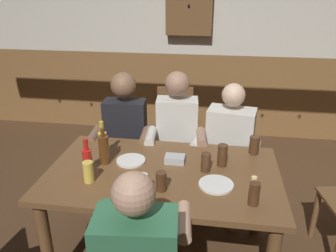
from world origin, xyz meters
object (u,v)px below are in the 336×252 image
object	(u,v)px
dining_table	(163,185)
bottle_2	(87,160)
condiment_caddy	(175,159)
bottle_0	(103,143)
pint_glass_6	(143,184)
pint_glass_1	(88,172)
pint_glass_5	(222,155)
table_candle	(254,182)
bottle_1	(104,149)
person_0	(124,134)
chair_empty_far_end	(174,125)
person_1	(177,137)
person_2	(228,144)
pint_glass_2	(254,194)
wall_dart_cabinet	(189,5)
pint_glass_3	(254,145)
plate_0	(216,185)
plate_1	(131,161)
pint_glass_4	(161,181)

from	to	relation	value
dining_table	bottle_2	world-z (taller)	bottle_2
condiment_caddy	bottle_2	world-z (taller)	bottle_2
bottle_0	pint_glass_6	size ratio (longest dim) A/B	2.06
pint_glass_1	pint_glass_5	distance (m)	0.91
table_candle	bottle_1	world-z (taller)	bottle_1
table_candle	pint_glass_6	size ratio (longest dim) A/B	0.59
person_0	chair_empty_far_end	world-z (taller)	person_0
person_1	bottle_2	size ratio (longest dim) A/B	5.01
person_2	bottle_2	bearing A→B (deg)	49.64
bottle_1	pint_glass_6	bearing A→B (deg)	-43.43
pint_glass_1	pint_glass_2	size ratio (longest dim) A/B	0.99
condiment_caddy	pint_glass_1	bearing A→B (deg)	-146.99
bottle_2	pint_glass_2	size ratio (longest dim) A/B	1.76
person_2	wall_dart_cabinet	xyz separation A→B (m)	(-0.51, 1.61, 1.04)
bottle_1	pint_glass_2	xyz separation A→B (m)	(1.00, -0.34, -0.04)
chair_empty_far_end	bottle_2	size ratio (longest dim) A/B	3.53
person_1	pint_glass_5	xyz separation A→B (m)	(0.39, -0.55, 0.14)
pint_glass_3	wall_dart_cabinet	size ratio (longest dim) A/B	0.20
plate_0	pint_glass_6	distance (m)	0.47
pint_glass_6	bottle_1	bearing A→B (deg)	136.57
dining_table	plate_0	xyz separation A→B (m)	(0.36, -0.12, 0.12)
plate_0	plate_1	distance (m)	0.65
pint_glass_5	wall_dart_cabinet	distance (m)	2.37
table_candle	plate_0	size ratio (longest dim) A/B	0.36
pint_glass_5	pint_glass_6	size ratio (longest dim) A/B	1.17
wall_dart_cabinet	plate_1	bearing A→B (deg)	-95.02
pint_glass_2	bottle_1	bearing A→B (deg)	161.27
wall_dart_cabinet	pint_glass_6	bearing A→B (deg)	-90.44
table_candle	plate_1	bearing A→B (deg)	165.58
chair_empty_far_end	pint_glass_3	bearing A→B (deg)	119.94
bottle_0	bottle_1	world-z (taller)	bottle_0
plate_1	pint_glass_6	bearing A→B (deg)	-65.40
person_1	table_candle	size ratio (longest dim) A/B	15.61
person_1	bottle_2	world-z (taller)	person_1
condiment_caddy	pint_glass_3	distance (m)	0.61
person_2	pint_glass_5	size ratio (longest dim) A/B	7.34
bottle_1	wall_dart_cabinet	distance (m)	2.43
table_candle	pint_glass_3	bearing A→B (deg)	85.24
dining_table	pint_glass_6	bearing A→B (deg)	-104.72
pint_glass_4	condiment_caddy	bearing A→B (deg)	84.13
chair_empty_far_end	plate_0	bearing A→B (deg)	102.38
table_candle	pint_glass_4	size ratio (longest dim) A/B	0.64
person_1	bottle_0	bearing A→B (deg)	43.94
condiment_caddy	bottle_2	size ratio (longest dim) A/B	0.56
chair_empty_far_end	pint_glass_6	xyz separation A→B (m)	(0.04, -1.72, 0.34)
bottle_2	pint_glass_5	bearing A→B (deg)	14.45
plate_1	wall_dart_cabinet	world-z (taller)	wall_dart_cabinet
condiment_caddy	plate_1	world-z (taller)	condiment_caddy
pint_glass_5	pint_glass_6	bearing A→B (deg)	-138.11
bottle_0	dining_table	bearing A→B (deg)	-17.26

